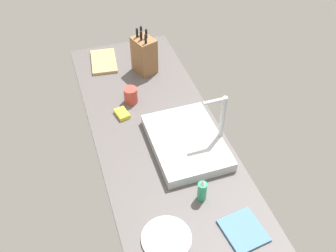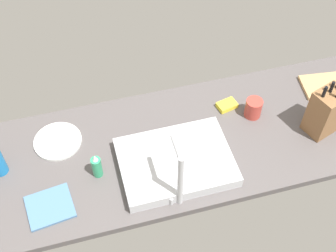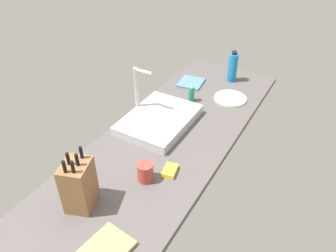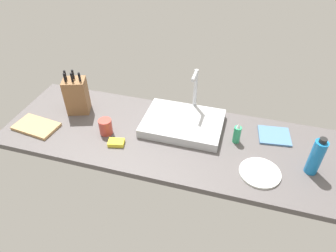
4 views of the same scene
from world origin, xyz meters
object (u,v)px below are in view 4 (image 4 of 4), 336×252
object	(u,v)px
sink_basin	(183,123)
dinner_plate	(260,173)
water_bottle	(316,157)
coffee_mug	(106,127)
knife_block	(77,96)
dish_towel	(274,136)
soap_bottle	(237,134)
faucet	(195,90)
cutting_board	(36,126)
dish_sponge	(116,143)

from	to	relation	value
sink_basin	dinner_plate	size ratio (longest dim) A/B	2.23
sink_basin	water_bottle	bearing A→B (deg)	-13.39
water_bottle	coffee_mug	size ratio (longest dim) A/B	2.37
knife_block	dish_towel	distance (cm)	123.13
sink_basin	water_bottle	size ratio (longest dim) A/B	2.11
sink_basin	soap_bottle	distance (cm)	33.00
sink_basin	faucet	world-z (taller)	faucet
cutting_board	water_bottle	size ratio (longest dim) A/B	1.16
knife_block	cutting_board	size ratio (longest dim) A/B	1.11
knife_block	water_bottle	size ratio (longest dim) A/B	1.28
sink_basin	faucet	bearing A→B (deg)	78.10
soap_bottle	dish_towel	size ratio (longest dim) A/B	0.73
cutting_board	coffee_mug	world-z (taller)	coffee_mug
sink_basin	cutting_board	world-z (taller)	sink_basin
cutting_board	coffee_mug	bearing A→B (deg)	9.52
water_bottle	dinner_plate	bearing A→B (deg)	-160.35
faucet	knife_block	xyz separation A→B (cm)	(-71.92, -18.50, -5.65)
coffee_mug	dish_sponge	size ratio (longest dim) A/B	1.04
faucet	cutting_board	xyz separation A→B (cm)	(-88.71, -41.40, -16.43)
cutting_board	faucet	bearing A→B (deg)	25.02
knife_block	water_bottle	bearing A→B (deg)	-24.97
faucet	sink_basin	bearing A→B (deg)	-101.90
sink_basin	cutting_board	size ratio (longest dim) A/B	1.83
cutting_board	water_bottle	distance (cm)	157.79
faucet	coffee_mug	size ratio (longest dim) A/B	3.23
dish_sponge	coffee_mug	bearing A→B (deg)	141.60
soap_bottle	coffee_mug	xyz separation A→B (cm)	(-74.79, -13.50, -0.95)
dish_towel	knife_block	bearing A→B (deg)	-176.06
cutting_board	dish_towel	bearing A→B (deg)	12.69
faucet	dish_sponge	bearing A→B (deg)	-130.62
sink_basin	soap_bottle	size ratio (longest dim) A/B	3.59
faucet	dish_towel	xyz separation A→B (cm)	(50.41, -10.08, -16.73)
sink_basin	soap_bottle	xyz separation A→B (cm)	(32.54, -4.60, 2.94)
water_bottle	sink_basin	bearing A→B (deg)	166.61
dish_sponge	dish_towel	bearing A→B (deg)	20.22
water_bottle	coffee_mug	bearing A→B (deg)	-179.51
sink_basin	water_bottle	xyz separation A→B (cm)	(71.97, -17.13, 7.70)
faucet	dinner_plate	bearing A→B (deg)	-43.95
water_bottle	dinner_plate	size ratio (longest dim) A/B	1.06
water_bottle	soap_bottle	bearing A→B (deg)	162.38
cutting_board	sink_basin	bearing A→B (deg)	16.54
soap_bottle	dish_sponge	distance (cm)	68.59
cutting_board	knife_block	bearing A→B (deg)	53.75
sink_basin	coffee_mug	distance (cm)	46.01
knife_block	dish_towel	world-z (taller)	knife_block
dish_towel	water_bottle	bearing A→B (deg)	-51.83
cutting_board	soap_bottle	bearing A→B (deg)	9.97
faucet	dish_sponge	world-z (taller)	faucet
water_bottle	knife_block	bearing A→B (deg)	174.03
soap_bottle	dish_sponge	size ratio (longest dim) A/B	1.46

